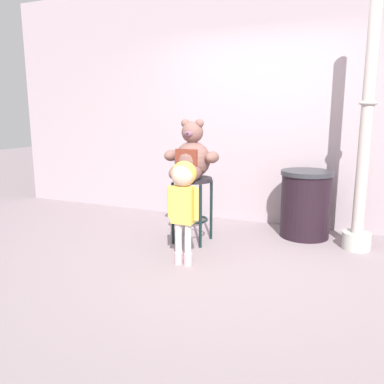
{
  "coord_description": "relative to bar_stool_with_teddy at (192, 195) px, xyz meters",
  "views": [
    {
      "loc": [
        1.17,
        -3.34,
        1.41
      ],
      "look_at": [
        -0.4,
        0.3,
        0.62
      ],
      "focal_mm": 36.67,
      "sensor_mm": 36.0,
      "label": 1
    }
  ],
  "objects": [
    {
      "name": "ground_plane",
      "position": [
        0.5,
        -0.54,
        -0.53
      ],
      "size": [
        24.0,
        24.0,
        0.0
      ],
      "primitive_type": "plane",
      "color": "gray"
    },
    {
      "name": "building_wall",
      "position": [
        0.5,
        1.23,
        1.02
      ],
      "size": [
        7.77,
        0.3,
        3.1
      ],
      "primitive_type": "cube",
      "color": "#A08F96",
      "rests_on": "ground_plane"
    },
    {
      "name": "bar_stool_with_teddy",
      "position": [
        0.0,
        0.0,
        0.0
      ],
      "size": [
        0.43,
        0.43,
        0.73
      ],
      "color": "black",
      "rests_on": "ground_plane"
    },
    {
      "name": "teddy_bear",
      "position": [
        0.0,
        -0.03,
        0.43
      ],
      "size": [
        0.61,
        0.55,
        0.63
      ],
      "color": "brown",
      "rests_on": "bar_stool_with_teddy"
    },
    {
      "name": "child_walking",
      "position": [
        0.2,
        -0.67,
        0.19
      ],
      "size": [
        0.31,
        0.25,
        0.99
      ],
      "rotation": [
        0.0,
        0.0,
        -2.82
      ],
      "color": "#CAA1A4",
      "rests_on": "ground_plane"
    },
    {
      "name": "trash_bin",
      "position": [
        1.13,
        0.68,
        -0.14
      ],
      "size": [
        0.59,
        0.59,
        0.78
      ],
      "color": "black",
      "rests_on": "ground_plane"
    },
    {
      "name": "lamppost",
      "position": [
        1.7,
        0.46,
        0.49
      ],
      "size": [
        0.3,
        0.3,
        2.61
      ],
      "color": "#AAABA2",
      "rests_on": "ground_plane"
    }
  ]
}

